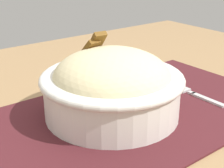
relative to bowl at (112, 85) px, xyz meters
name	(u,v)px	position (x,y,z in m)	size (l,w,h in m)	color
table	(149,150)	(0.06, -0.02, -0.12)	(1.10, 0.98, 0.77)	#99754C
placemat	(139,111)	(0.04, -0.02, -0.05)	(0.47, 0.29, 0.00)	#47191E
bowl	(112,85)	(0.00, 0.00, 0.00)	(0.22, 0.22, 0.12)	silver
fork	(190,93)	(0.16, -0.02, -0.05)	(0.02, 0.13, 0.00)	#B9B9B9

